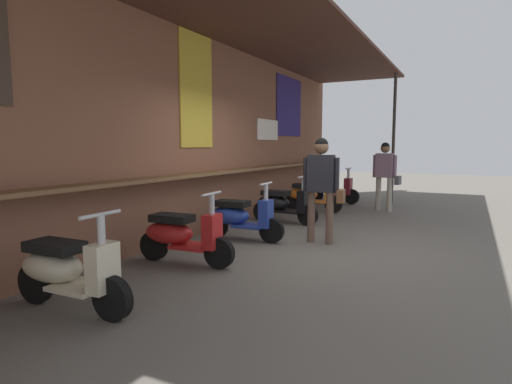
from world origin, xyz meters
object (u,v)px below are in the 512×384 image
Objects in this scene: scooter_red at (180,235)px; shopper_browsing at (322,180)px; scooter_blue at (239,217)px; shopper_with_handbag at (385,170)px; scooter_black at (281,204)px; scooter_cream at (65,270)px; scooter_orange at (310,195)px; scooter_maroon at (331,189)px.

shopper_browsing reaches higher than scooter_red.
shopper_with_handbag is (4.27, -1.56, 0.59)m from scooter_blue.
shopper_browsing reaches higher than scooter_black.
scooter_blue is 0.84× the size of shopper_browsing.
shopper_browsing is (0.40, -1.28, 0.63)m from scooter_blue.
scooter_orange is (6.71, 0.00, 0.00)m from scooter_cream.
shopper_with_handbag is at bearing 61.10° from scooter_black.
scooter_red is 1.00× the size of scooter_maroon.
scooter_blue is 3.39m from scooter_orange.
scooter_cream is 1.00× the size of scooter_blue.
shopper_browsing is at bearing -177.62° from shopper_with_handbag.
shopper_with_handbag is 0.97× the size of shopper_browsing.
shopper_browsing is (-4.66, -1.28, 0.63)m from scooter_maroon.
shopper_with_handbag is (5.83, -1.56, 0.59)m from scooter_red.
scooter_cream and scooter_red have the same top height.
scooter_blue is (1.56, 0.00, 0.00)m from scooter_red.
scooter_black and scooter_orange have the same top height.
scooter_black is at bearing 86.12° from scooter_blue.
scooter_blue and scooter_orange have the same top height.
scooter_red is at bearing -87.44° from scooter_black.
shopper_browsing is (-1.32, -1.28, 0.63)m from scooter_black.
scooter_blue is 1.00× the size of scooter_black.
scooter_orange is at bearing 16.11° from shopper_browsing.
scooter_blue and scooter_maroon have the same top height.
scooter_cream is at bearing -94.18° from scooter_red.
scooter_cream is 3.32m from scooter_blue.
scooter_red is 2.43m from shopper_browsing.
scooter_red is at bearing -88.51° from scooter_maroon.
scooter_cream and scooter_blue have the same top height.
scooter_red is 0.84× the size of shopper_browsing.
scooter_red is 1.56m from scooter_blue.
scooter_red and scooter_maroon have the same top height.
shopper_with_handbag is at bearing -25.28° from scooter_maroon.
scooter_cream is 1.00× the size of scooter_black.
scooter_orange is at bearing 85.82° from scooter_red.
scooter_cream is at bearing -87.45° from scooter_black.
shopper_browsing is at bearing 68.96° from scooter_cream.
scooter_cream is 5.03m from scooter_black.
scooter_blue is at bearing 85.82° from scooter_red.
scooter_black is at bearing 155.06° from shopper_with_handbag.
scooter_red is 3.28m from scooter_black.
scooter_black is 0.86× the size of shopper_with_handbag.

